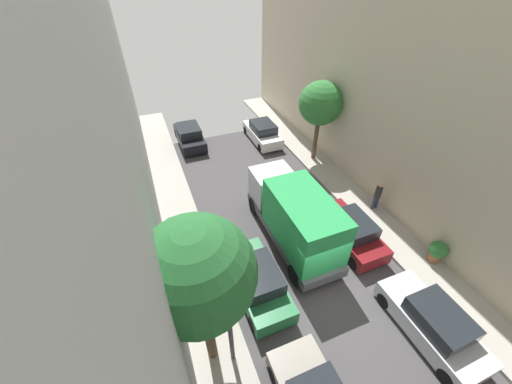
{
  "coord_description": "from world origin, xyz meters",
  "views": [
    {
      "loc": [
        -5.56,
        -5.38,
        11.52
      ],
      "look_at": [
        -0.43,
        7.4,
        0.5
      ],
      "focal_mm": 20.8,
      "sensor_mm": 36.0,
      "label": 1
    }
  ],
  "objects_px": {
    "parked_car_left_2": "(258,281)",
    "pedestrian": "(378,195)",
    "parked_car_right_1": "(350,231)",
    "street_tree_1": "(321,104)",
    "parked_car_left_3": "(190,136)",
    "parked_car_right_2": "(263,133)",
    "delivery_truck": "(294,216)",
    "street_tree_0": "(197,274)",
    "potted_plant_0": "(171,224)",
    "potted_plant_3": "(438,251)",
    "parked_car_right_0": "(433,323)",
    "lamp_post": "(226,297)"
  },
  "relations": [
    {
      "from": "parked_car_right_1",
      "to": "street_tree_0",
      "type": "height_order",
      "value": "street_tree_0"
    },
    {
      "from": "parked_car_right_2",
      "to": "potted_plant_0",
      "type": "bearing_deg",
      "value": -138.42
    },
    {
      "from": "parked_car_right_0",
      "to": "potted_plant_0",
      "type": "relative_size",
      "value": 5.21
    },
    {
      "from": "parked_car_left_3",
      "to": "delivery_truck",
      "type": "distance_m",
      "value": 12.23
    },
    {
      "from": "street_tree_1",
      "to": "lamp_post",
      "type": "height_order",
      "value": "lamp_post"
    },
    {
      "from": "potted_plant_3",
      "to": "street_tree_0",
      "type": "bearing_deg",
      "value": -178.88
    },
    {
      "from": "parked_car_left_3",
      "to": "parked_car_right_2",
      "type": "distance_m",
      "value": 5.63
    },
    {
      "from": "delivery_truck",
      "to": "street_tree_1",
      "type": "height_order",
      "value": "street_tree_1"
    },
    {
      "from": "parked_car_right_2",
      "to": "delivery_truck",
      "type": "distance_m",
      "value": 10.71
    },
    {
      "from": "pedestrian",
      "to": "street_tree_0",
      "type": "height_order",
      "value": "street_tree_0"
    },
    {
      "from": "parked_car_left_2",
      "to": "potted_plant_3",
      "type": "relative_size",
      "value": 3.6
    },
    {
      "from": "parked_car_left_2",
      "to": "potted_plant_0",
      "type": "height_order",
      "value": "parked_car_left_2"
    },
    {
      "from": "parked_car_left_3",
      "to": "potted_plant_0",
      "type": "xyz_separation_m",
      "value": [
        -2.89,
        -8.93,
        -0.14
      ]
    },
    {
      "from": "parked_car_right_1",
      "to": "parked_car_right_2",
      "type": "xyz_separation_m",
      "value": [
        0.0,
        11.34,
        0.0
      ]
    },
    {
      "from": "parked_car_left_2",
      "to": "lamp_post",
      "type": "distance_m",
      "value": 4.43
    },
    {
      "from": "street_tree_1",
      "to": "parked_car_right_2",
      "type": "bearing_deg",
      "value": 120.67
    },
    {
      "from": "pedestrian",
      "to": "parked_car_right_1",
      "type": "bearing_deg",
      "value": -152.48
    },
    {
      "from": "street_tree_1",
      "to": "delivery_truck",
      "type": "bearing_deg",
      "value": -127.99
    },
    {
      "from": "delivery_truck",
      "to": "parked_car_right_2",
      "type": "bearing_deg",
      "value": 75.32
    },
    {
      "from": "delivery_truck",
      "to": "pedestrian",
      "type": "xyz_separation_m",
      "value": [
        5.5,
        0.42,
        -0.71
      ]
    },
    {
      "from": "pedestrian",
      "to": "parked_car_right_2",
      "type": "bearing_deg",
      "value": 105.81
    },
    {
      "from": "parked_car_left_3",
      "to": "parked_car_right_2",
      "type": "xyz_separation_m",
      "value": [
        5.4,
        -1.58,
        0.0
      ]
    },
    {
      "from": "delivery_truck",
      "to": "pedestrian",
      "type": "bearing_deg",
      "value": 4.4
    },
    {
      "from": "parked_car_right_2",
      "to": "pedestrian",
      "type": "relative_size",
      "value": 2.44
    },
    {
      "from": "delivery_truck",
      "to": "pedestrian",
      "type": "height_order",
      "value": "delivery_truck"
    },
    {
      "from": "parked_car_left_3",
      "to": "potted_plant_3",
      "type": "xyz_separation_m",
      "value": [
        8.31,
        -15.58,
        0.1
      ]
    },
    {
      "from": "parked_car_right_0",
      "to": "potted_plant_3",
      "type": "xyz_separation_m",
      "value": [
        2.91,
        2.5,
        0.1
      ]
    },
    {
      "from": "pedestrian",
      "to": "parked_car_left_3",
      "type": "bearing_deg",
      "value": 125.58
    },
    {
      "from": "pedestrian",
      "to": "potted_plant_3",
      "type": "xyz_separation_m",
      "value": [
        0.11,
        -4.12,
        -0.26
      ]
    },
    {
      "from": "parked_car_left_2",
      "to": "pedestrian",
      "type": "xyz_separation_m",
      "value": [
        8.2,
        2.45,
        0.35
      ]
    },
    {
      "from": "parked_car_right_2",
      "to": "potted_plant_3",
      "type": "height_order",
      "value": "parked_car_right_2"
    },
    {
      "from": "parked_car_right_0",
      "to": "parked_car_right_1",
      "type": "bearing_deg",
      "value": 90.0
    },
    {
      "from": "parked_car_left_2",
      "to": "parked_car_right_1",
      "type": "bearing_deg",
      "value": 10.38
    },
    {
      "from": "pedestrian",
      "to": "potted_plant_0",
      "type": "xyz_separation_m",
      "value": [
        -11.09,
        2.53,
        -0.49
      ]
    },
    {
      "from": "pedestrian",
      "to": "lamp_post",
      "type": "relative_size",
      "value": 0.29
    },
    {
      "from": "parked_car_left_2",
      "to": "street_tree_0",
      "type": "xyz_separation_m",
      "value": [
        -2.54,
        -1.88,
        4.17
      ]
    },
    {
      "from": "parked_car_left_3",
      "to": "street_tree_1",
      "type": "relative_size",
      "value": 0.77
    },
    {
      "from": "parked_car_right_0",
      "to": "street_tree_0",
      "type": "relative_size",
      "value": 0.65
    },
    {
      "from": "parked_car_right_0",
      "to": "street_tree_0",
      "type": "distance_m",
      "value": 9.26
    },
    {
      "from": "parked_car_right_2",
      "to": "potted_plant_3",
      "type": "distance_m",
      "value": 14.3
    },
    {
      "from": "parked_car_left_2",
      "to": "street_tree_0",
      "type": "bearing_deg",
      "value": -143.47
    },
    {
      "from": "parked_car_right_1",
      "to": "street_tree_1",
      "type": "distance_m",
      "value": 8.52
    },
    {
      "from": "parked_car_left_2",
      "to": "potted_plant_0",
      "type": "xyz_separation_m",
      "value": [
        -2.89,
        4.97,
        -0.14
      ]
    },
    {
      "from": "parked_car_left_3",
      "to": "pedestrian",
      "type": "relative_size",
      "value": 2.44
    },
    {
      "from": "street_tree_1",
      "to": "lamp_post",
      "type": "distance_m",
      "value": 14.4
    },
    {
      "from": "pedestrian",
      "to": "parked_car_right_0",
      "type": "bearing_deg",
      "value": -112.92
    },
    {
      "from": "parked_car_right_2",
      "to": "street_tree_0",
      "type": "distance_m",
      "value": 16.81
    },
    {
      "from": "parked_car_right_1",
      "to": "potted_plant_0",
      "type": "xyz_separation_m",
      "value": [
        -8.29,
        3.98,
        -0.14
      ]
    },
    {
      "from": "potted_plant_0",
      "to": "lamp_post",
      "type": "height_order",
      "value": "lamp_post"
    },
    {
      "from": "potted_plant_0",
      "to": "potted_plant_3",
      "type": "bearing_deg",
      "value": -30.66
    }
  ]
}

